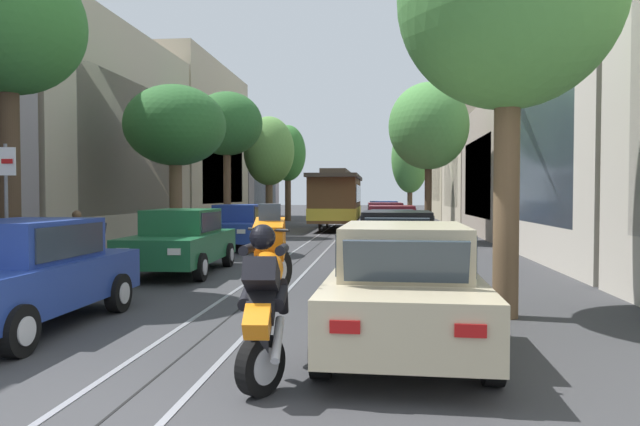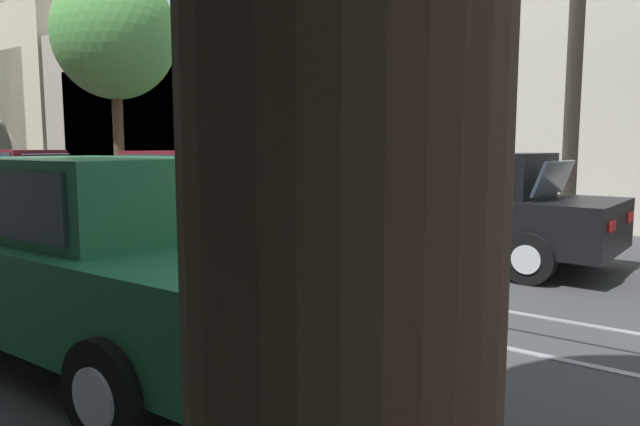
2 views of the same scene
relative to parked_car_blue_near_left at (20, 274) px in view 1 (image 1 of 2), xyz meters
The scene contains 24 objects.
ground_plane 16.96m from the parked_car_blue_near_left, 80.45° to the left, with size 160.00×160.00×0.00m, color #38383A.
trolley_track_rails 19.94m from the parked_car_blue_near_left, 81.89° to the left, with size 1.14×58.17×0.01m.
building_facade_left 20.47m from the parked_car_blue_near_left, 109.48° to the left, with size 5.62×49.87×9.62m.
building_facade_right 23.75m from the parked_car_blue_near_left, 58.99° to the left, with size 5.65×49.87×9.59m.
parked_car_blue_near_left is the anchor object (origin of this frame).
parked_car_green_second_left 6.07m from the parked_car_blue_near_left, 87.48° to the left, with size 2.09×4.40×1.58m.
parked_car_blue_mid_left 12.67m from the parked_car_blue_near_left, 89.72° to the left, with size 2.12×4.41×1.58m.
parked_car_beige_near_right 5.52m from the parked_car_blue_near_left, ahead, with size 2.09×4.40×1.58m.
parked_car_black_second_right 7.63m from the parked_car_blue_near_left, 43.05° to the left, with size 2.09×4.40×1.58m.
parked_car_maroon_mid_right 12.85m from the parked_car_blue_near_left, 64.27° to the left, with size 2.02×4.37×1.58m.
parked_car_maroon_fourth_right 18.85m from the parked_car_blue_near_left, 73.28° to the left, with size 2.09×4.40×1.58m.
parked_car_blue_fifth_right 24.92m from the parked_car_blue_near_left, 77.50° to the left, with size 2.07×4.39×1.58m.
street_tree_kerb_left_near 5.17m from the parked_car_blue_near_left, 126.39° to the left, with size 2.79×2.98×6.49m.
street_tree_kerb_left_second 11.06m from the parked_car_blue_near_left, 97.91° to the left, with size 3.28×3.37×5.51m.
street_tree_kerb_left_mid 18.38m from the parked_car_blue_near_left, 95.48° to the left, with size 3.24×2.67×6.60m.
street_tree_kerb_left_fourth 27.52m from the parked_car_blue_near_left, 93.36° to the left, with size 3.14×2.58×6.75m.
street_tree_kerb_left_far 34.54m from the parked_car_blue_near_left, 92.59° to the left, with size 2.64×2.55×7.05m.
street_tree_kerb_right_near 8.45m from the parked_car_blue_near_left, 12.17° to the left, with size 3.47×3.57×6.78m.
street_tree_kerb_right_second 17.89m from the parked_car_blue_near_left, 65.83° to the left, with size 3.23×3.48×6.48m.
street_tree_kerb_right_mid 29.73m from the parked_car_blue_near_left, 76.14° to the left, with size 2.33×2.03×6.39m.
cable_car_trolley 24.23m from the parked_car_blue_near_left, 83.33° to the left, with size 2.56×9.14×3.28m.
motorcycle_with_rider 4.48m from the parked_car_blue_near_left, 26.18° to the right, with size 0.53×1.85×1.86m.
pedestrian_on_left_pavement 6.04m from the parked_car_blue_near_left, 111.48° to the left, with size 0.55×0.27×1.56m.
street_sign_post 2.08m from the parked_car_blue_near_left, 129.39° to the left, with size 0.36×0.09×2.82m.
Camera 1 is at (2.37, -4.45, 1.96)m, focal length 32.35 mm.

